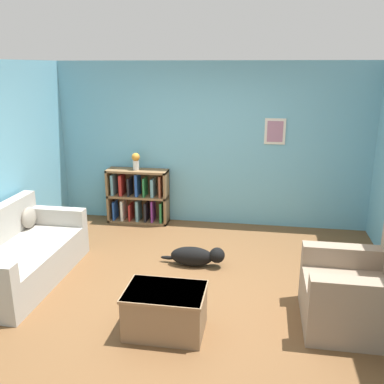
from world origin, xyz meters
TOP-DOWN VIEW (x-y plane):
  - ground_plane at (0.00, 0.00)m, footprint 14.00×14.00m
  - wall_back at (0.00, 2.25)m, footprint 5.60×0.13m
  - couch at (-2.05, -0.19)m, footprint 0.90×1.87m
  - bookshelf at (-1.18, 2.04)m, footprint 1.00×0.32m
  - recliner_chair at (1.86, -0.50)m, footprint 0.99×0.95m
  - coffee_table at (-0.04, -0.93)m, footprint 0.78×0.55m
  - dog at (0.04, 0.54)m, footprint 0.86×0.23m
  - vase at (-1.19, 2.02)m, footprint 0.13×0.13m

SIDE VIEW (x-z plane):
  - ground_plane at x=0.00m, z-range 0.00..0.00m
  - dog at x=0.04m, z-range 0.00..0.27m
  - coffee_table at x=-0.04m, z-range 0.01..0.46m
  - couch at x=-2.05m, z-range -0.12..0.73m
  - recliner_chair at x=1.86m, z-range -0.16..0.88m
  - bookshelf at x=-1.18m, z-range -0.01..0.89m
  - vase at x=-1.19m, z-range 0.91..1.19m
  - wall_back at x=0.00m, z-range 0.00..2.60m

